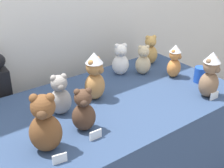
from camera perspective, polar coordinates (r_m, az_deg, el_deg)
The scene contains 14 objects.
display_table at distance 2.21m, azimuth -0.00°, elevation -11.92°, with size 1.66×0.93×0.78m, color navy.
teddy_bear_ginger at distance 2.31m, azimuth 11.25°, elevation 4.04°, with size 0.13×0.12×0.25m.
teddy_bear_sand at distance 2.33m, azimuth 5.68°, elevation 4.25°, with size 0.14×0.13×0.22m.
teddy_bear_cocoa at distance 1.67m, azimuth -5.17°, elevation -4.89°, with size 0.16×0.15×0.25m.
teddy_bear_caramel at distance 1.95m, azimuth -3.16°, elevation 1.34°, with size 0.18×0.16×0.31m.
teddy_bear_chestnut at distance 1.54m, azimuth -12.07°, elevation -7.24°, with size 0.21×0.20×0.31m.
teddy_bear_honey at distance 2.52m, azimuth 6.94°, elevation 6.04°, with size 0.15×0.14×0.24m.
teddy_bear_ash at distance 1.83m, azimuth -9.39°, elevation -2.10°, with size 0.15×0.14×0.25m.
teddy_bear_mocha at distance 2.08m, azimuth 17.34°, elevation 1.52°, with size 0.14×0.12×0.30m.
teddy_bear_snow at distance 2.31m, azimuth 1.56°, elevation 4.34°, with size 0.16×0.15×0.24m.
party_cup_blue at distance 2.30m, azimuth 15.62°, elevation 1.65°, with size 0.08×0.08×0.11m, color blue.
name_card_front_left at distance 1.64m, azimuth -2.98°, elevation -9.18°, with size 0.07×0.01×0.05m, color white.
name_card_front_middle at distance 1.51m, azimuth -9.46°, elevation -13.20°, with size 0.07×0.01×0.05m, color white.
name_card_front_right at distance 2.10m, azimuth 18.05°, elevation -2.02°, with size 0.07×0.01×0.05m, color white.
Camera 1 is at (-1.05, -1.13, 1.76)m, focal length 50.46 mm.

